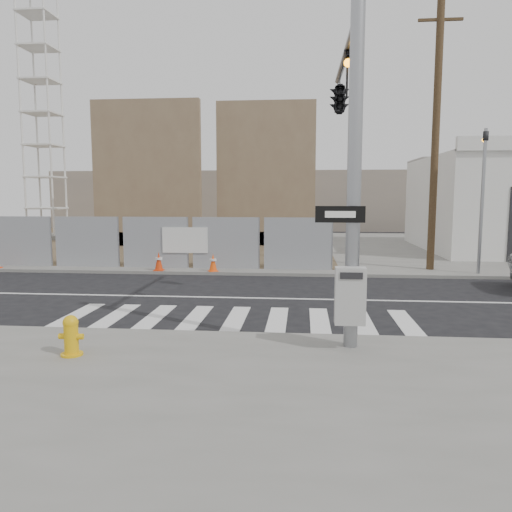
# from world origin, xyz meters

# --- Properties ---
(ground) EXTENTS (100.00, 100.00, 0.00)m
(ground) POSITION_xyz_m (0.00, 0.00, 0.00)
(ground) COLOR black
(ground) RESTS_ON ground
(sidewalk_far) EXTENTS (50.00, 20.00, 0.12)m
(sidewalk_far) POSITION_xyz_m (0.00, 14.00, 0.06)
(sidewalk_far) COLOR slate
(sidewalk_far) RESTS_ON ground
(signal_pole) EXTENTS (0.96, 5.87, 7.00)m
(signal_pole) POSITION_xyz_m (2.49, -2.05, 4.78)
(signal_pole) COLOR gray
(signal_pole) RESTS_ON sidewalk_near
(far_signal_pole) EXTENTS (0.16, 0.20, 5.60)m
(far_signal_pole) POSITION_xyz_m (8.00, 4.60, 3.48)
(far_signal_pole) COLOR gray
(far_signal_pole) RESTS_ON sidewalk_far
(chain_link_fence) EXTENTS (24.60, 0.04, 2.00)m
(chain_link_fence) POSITION_xyz_m (-10.00, 5.00, 1.12)
(chain_link_fence) COLOR gray
(chain_link_fence) RESTS_ON sidewalk_far
(concrete_wall_left) EXTENTS (6.00, 1.30, 8.00)m
(concrete_wall_left) POSITION_xyz_m (-7.00, 13.08, 3.38)
(concrete_wall_left) COLOR brown
(concrete_wall_left) RESTS_ON sidewalk_far
(concrete_wall_right) EXTENTS (5.50, 1.30, 8.00)m
(concrete_wall_right) POSITION_xyz_m (-0.50, 14.08, 3.38)
(concrete_wall_right) COLOR brown
(concrete_wall_right) RESTS_ON sidewalk_far
(crane_tower) EXTENTS (2.60, 2.60, 18.15)m
(crane_tower) POSITION_xyz_m (-15.00, 17.00, 9.02)
(crane_tower) COLOR slate
(crane_tower) RESTS_ON sidewalk_far
(utility_pole_right) EXTENTS (1.60, 0.28, 10.00)m
(utility_pole_right) POSITION_xyz_m (6.50, 5.50, 5.20)
(utility_pole_right) COLOR #4C3A23
(utility_pole_right) RESTS_ON sidewalk_far
(fire_hydrant) EXTENTS (0.45, 0.42, 0.73)m
(fire_hydrant) POSITION_xyz_m (-2.51, -5.82, 0.48)
(fire_hydrant) COLOR #E3AB0C
(fire_hydrant) RESTS_ON sidewalk_near
(traffic_cone_c) EXTENTS (0.39, 0.39, 0.71)m
(traffic_cone_c) POSITION_xyz_m (-3.85, 4.22, 0.46)
(traffic_cone_c) COLOR red
(traffic_cone_c) RESTS_ON sidewalk_far
(traffic_cone_d) EXTENTS (0.46, 0.46, 0.67)m
(traffic_cone_d) POSITION_xyz_m (-1.76, 4.22, 0.45)
(traffic_cone_d) COLOR #FF500D
(traffic_cone_d) RESTS_ON sidewalk_far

